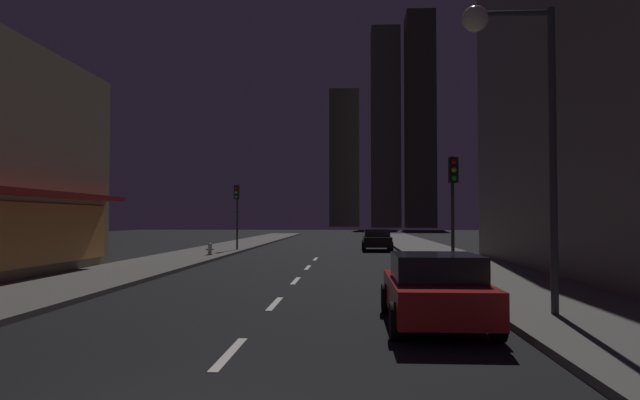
# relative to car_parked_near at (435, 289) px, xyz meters

# --- Properties ---
(ground_plane) EXTENTS (78.00, 136.00, 0.10)m
(ground_plane) POSITION_rel_car_parked_near_xyz_m (-3.60, 26.34, -0.79)
(ground_plane) COLOR black
(sidewalk_right) EXTENTS (4.00, 76.00, 0.15)m
(sidewalk_right) POSITION_rel_car_parked_near_xyz_m (3.40, 26.34, -0.67)
(sidewalk_right) COLOR #605E59
(sidewalk_right) RESTS_ON ground
(sidewalk_left) EXTENTS (4.00, 76.00, 0.15)m
(sidewalk_left) POSITION_rel_car_parked_near_xyz_m (-10.60, 26.34, -0.67)
(sidewalk_left) COLOR #605E59
(sidewalk_left) RESTS_ON ground
(lane_marking_center) EXTENTS (0.16, 28.20, 0.01)m
(lane_marking_center) POSITION_rel_car_parked_near_xyz_m (-3.60, 5.34, -0.73)
(lane_marking_center) COLOR silver
(lane_marking_center) RESTS_ON ground
(skyscraper_distant_tall) EXTENTS (7.99, 6.06, 36.92)m
(skyscraper_distant_tall) POSITION_rel_car_parked_near_xyz_m (-3.75, 139.73, 17.72)
(skyscraper_distant_tall) COLOR #544F3F
(skyscraper_distant_tall) RESTS_ON ground
(skyscraper_distant_mid) EXTENTS (6.84, 6.77, 47.84)m
(skyscraper_distant_mid) POSITION_rel_car_parked_near_xyz_m (6.36, 122.94, 23.18)
(skyscraper_distant_mid) COLOR #4E4A3A
(skyscraper_distant_mid) RESTS_ON ground
(skyscraper_distant_short) EXTENTS (6.66, 8.49, 50.75)m
(skyscraper_distant_short) POSITION_rel_car_parked_near_xyz_m (14.41, 121.60, 24.63)
(skyscraper_distant_short) COLOR #363328
(skyscraper_distant_short) RESTS_ON ground
(skyscraper_distant_slender) EXTENTS (5.46, 5.20, 36.56)m
(skyscraper_distant_slender) POSITION_rel_car_parked_near_xyz_m (35.25, 132.51, 17.54)
(skyscraper_distant_slender) COLOR #302E24
(skyscraper_distant_slender) RESTS_ON ground
(car_parked_near) EXTENTS (1.98, 4.24, 1.45)m
(car_parked_near) POSITION_rel_car_parked_near_xyz_m (0.00, 0.00, 0.00)
(car_parked_near) COLOR #B21919
(car_parked_near) RESTS_ON ground
(car_parked_far) EXTENTS (1.98, 4.24, 1.45)m
(car_parked_far) POSITION_rel_car_parked_near_xyz_m (0.00, 26.48, 0.00)
(car_parked_far) COLOR black
(car_parked_far) RESTS_ON ground
(fire_hydrant_far_left) EXTENTS (0.42, 0.30, 0.65)m
(fire_hydrant_far_left) POSITION_rel_car_parked_near_xyz_m (-9.50, 19.18, -0.29)
(fire_hydrant_far_left) COLOR #B2B2B2
(fire_hydrant_far_left) RESTS_ON sidewalk_left
(traffic_light_near_right) EXTENTS (0.32, 0.48, 4.20)m
(traffic_light_near_right) POSITION_rel_car_parked_near_xyz_m (1.90, 8.55, 2.45)
(traffic_light_near_right) COLOR #2D2D2D
(traffic_light_near_right) RESTS_ON sidewalk_right
(traffic_light_far_left) EXTENTS (0.32, 0.48, 4.20)m
(traffic_light_far_left) POSITION_rel_car_parked_near_xyz_m (-9.10, 24.42, 2.45)
(traffic_light_far_left) COLOR #2D2D2D
(traffic_light_far_left) RESTS_ON sidewalk_left
(street_lamp_right) EXTENTS (1.96, 0.56, 6.58)m
(street_lamp_right) POSITION_rel_car_parked_near_xyz_m (1.78, 0.73, 4.33)
(street_lamp_right) COLOR #38383D
(street_lamp_right) RESTS_ON sidewalk_right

